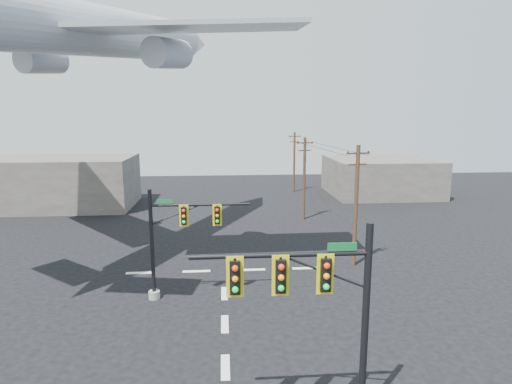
{
  "coord_description": "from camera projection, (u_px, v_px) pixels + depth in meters",
  "views": [
    {
      "loc": [
        0.02,
        -17.55,
        11.31
      ],
      "look_at": [
        1.78,
        5.0,
        7.09
      ],
      "focal_mm": 30.0,
      "sensor_mm": 36.0,
      "label": 1
    }
  ],
  "objects": [
    {
      "name": "ground",
      "position": [
        225.0,
        367.0,
        19.27
      ],
      "size": [
        120.0,
        120.0,
        0.0
      ],
      "primitive_type": "plane",
      "color": "black",
      "rests_on": "ground"
    },
    {
      "name": "lane_markings",
      "position": [
        225.0,
        313.0,
        24.5
      ],
      "size": [
        14.0,
        21.2,
        0.01
      ],
      "color": "white",
      "rests_on": "ground"
    },
    {
      "name": "signal_mast_near",
      "position": [
        324.0,
        315.0,
        15.13
      ],
      "size": [
        6.62,
        0.83,
        7.57
      ],
      "color": "gray",
      "rests_on": "ground"
    },
    {
      "name": "signal_mast_far",
      "position": [
        173.0,
        241.0,
        25.77
      ],
      "size": [
        6.27,
        0.75,
        6.86
      ],
      "color": "gray",
      "rests_on": "ground"
    },
    {
      "name": "utility_pole_a",
      "position": [
        356.0,
        204.0,
        31.27
      ],
      "size": [
        1.8,
        0.45,
        9.03
      ],
      "rotation": [
        0.0,
        0.0,
        0.18
      ],
      "color": "#4C3020",
      "rests_on": "ground"
    },
    {
      "name": "utility_pole_b",
      "position": [
        304.0,
        177.0,
        45.15
      ],
      "size": [
        1.77,
        0.42,
        8.78
      ],
      "rotation": [
        0.0,
        0.0,
        0.17
      ],
      "color": "#4C3020",
      "rests_on": "ground"
    },
    {
      "name": "utility_pole_c",
      "position": [
        294.0,
        161.0,
        61.19
      ],
      "size": [
        1.75,
        0.29,
        8.56
      ],
      "rotation": [
        0.0,
        0.0,
        0.01
      ],
      "color": "#4C3020",
      "rests_on": "ground"
    },
    {
      "name": "power_lines",
      "position": [
        310.0,
        143.0,
        45.53
      ],
      "size": [
        3.24,
        30.44,
        0.26
      ],
      "color": "black"
    },
    {
      "name": "airliner",
      "position": [
        103.0,
        33.0,
        31.5
      ],
      "size": [
        28.86,
        31.63,
        8.67
      ],
      "rotation": [
        0.0,
        -0.08,
        1.14
      ],
      "color": "#ABB0B8"
    },
    {
      "name": "building_left",
      "position": [
        57.0,
        182.0,
        51.5
      ],
      "size": [
        18.0,
        10.0,
        6.0
      ],
      "primitive_type": "cube",
      "color": "slate",
      "rests_on": "ground"
    },
    {
      "name": "building_right",
      "position": [
        381.0,
        176.0,
        59.7
      ],
      "size": [
        14.0,
        12.0,
        5.0
      ],
      "primitive_type": "cube",
      "color": "slate",
      "rests_on": "ground"
    }
  ]
}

